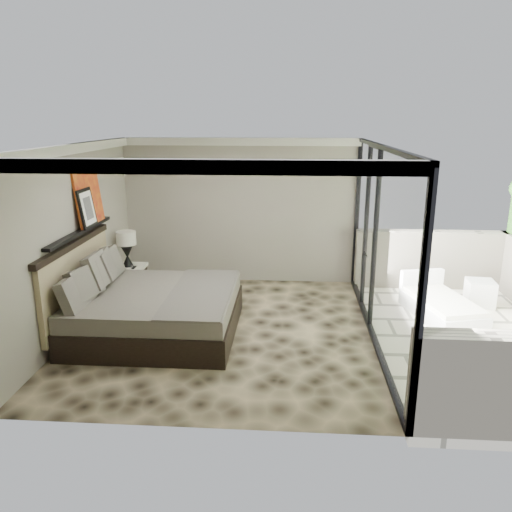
# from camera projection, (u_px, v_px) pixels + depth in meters

# --- Properties ---
(floor) EXTENTS (5.00, 5.00, 0.00)m
(floor) POSITION_uv_depth(u_px,v_px,m) (224.00, 331.00, 7.68)
(floor) COLOR black
(floor) RESTS_ON ground
(ceiling) EXTENTS (4.50, 5.00, 0.02)m
(ceiling) POSITION_uv_depth(u_px,v_px,m) (221.00, 146.00, 6.93)
(ceiling) COLOR silver
(ceiling) RESTS_ON back_wall
(back_wall) EXTENTS (4.50, 0.02, 2.80)m
(back_wall) POSITION_uv_depth(u_px,v_px,m) (240.00, 212.00, 9.70)
(back_wall) COLOR gray
(back_wall) RESTS_ON floor
(left_wall) EXTENTS (0.02, 5.00, 2.80)m
(left_wall) POSITION_uv_depth(u_px,v_px,m) (74.00, 240.00, 7.46)
(left_wall) COLOR gray
(left_wall) RESTS_ON floor
(glass_wall) EXTENTS (0.08, 5.00, 2.80)m
(glass_wall) POSITION_uv_depth(u_px,v_px,m) (378.00, 245.00, 7.15)
(glass_wall) COLOR white
(glass_wall) RESTS_ON floor
(terrace_slab) EXTENTS (3.00, 5.00, 0.12)m
(terrace_slab) POSITION_uv_depth(u_px,v_px,m) (474.00, 342.00, 7.44)
(terrace_slab) COLOR beige
(terrace_slab) RESTS_ON ground
(picture_ledge) EXTENTS (0.12, 2.20, 0.05)m
(picture_ledge) POSITION_uv_depth(u_px,v_px,m) (80.00, 232.00, 7.52)
(picture_ledge) COLOR black
(picture_ledge) RESTS_ON left_wall
(bed) EXTENTS (2.42, 2.34, 1.34)m
(bed) POSITION_uv_depth(u_px,v_px,m) (150.00, 308.00, 7.53)
(bed) COLOR black
(bed) RESTS_ON floor
(nightstand) EXTENTS (0.58, 0.58, 0.57)m
(nightstand) POSITION_uv_depth(u_px,v_px,m) (130.00, 278.00, 9.27)
(nightstand) COLOR black
(nightstand) RESTS_ON floor
(table_lamp) EXTENTS (0.36, 0.36, 0.65)m
(table_lamp) POSITION_uv_depth(u_px,v_px,m) (127.00, 244.00, 9.09)
(table_lamp) COLOR black
(table_lamp) RESTS_ON nightstand
(abstract_canvas) EXTENTS (0.13, 0.90, 0.90)m
(abstract_canvas) POSITION_uv_depth(u_px,v_px,m) (88.00, 196.00, 7.83)
(abstract_canvas) COLOR #9F120D
(abstract_canvas) RESTS_ON picture_ledge
(framed_print) EXTENTS (0.11, 0.50, 0.60)m
(framed_print) POSITION_uv_depth(u_px,v_px,m) (87.00, 208.00, 7.65)
(framed_print) COLOR black
(framed_print) RESTS_ON picture_ledge
(ottoman) EXTENTS (0.48, 0.48, 0.45)m
(ottoman) POSITION_uv_depth(u_px,v_px,m) (480.00, 293.00, 8.67)
(ottoman) COLOR silver
(ottoman) RESTS_ON terrace_slab
(lounger) EXTENTS (1.12, 1.69, 0.61)m
(lounger) POSITION_uv_depth(u_px,v_px,m) (440.00, 306.00, 8.16)
(lounger) COLOR silver
(lounger) RESTS_ON terrace_slab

